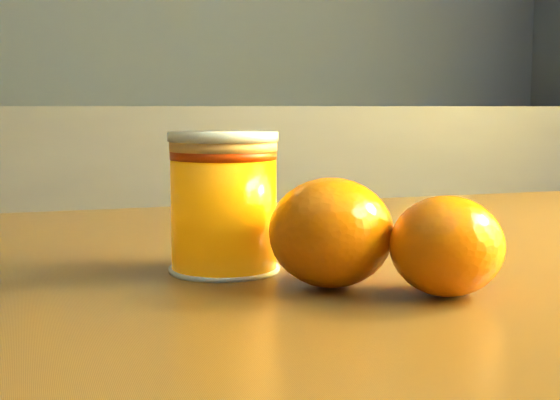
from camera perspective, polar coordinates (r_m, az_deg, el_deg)
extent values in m
cube|color=brown|center=(0.51, 10.43, -7.40)|extent=(1.15, 0.88, 0.04)
cylinder|color=orange|center=(0.49, -4.13, -0.83)|extent=(0.07, 0.07, 0.08)
cylinder|color=#EDB260|center=(0.49, -4.17, 3.96)|extent=(0.07, 0.07, 0.01)
cylinder|color=silver|center=(0.49, -4.17, 4.57)|extent=(0.07, 0.07, 0.00)
ellipsoid|color=#E26404|center=(0.45, 3.74, -2.38)|extent=(0.08, 0.08, 0.06)
ellipsoid|color=#E26404|center=(0.44, 12.11, -3.30)|extent=(0.07, 0.07, 0.06)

